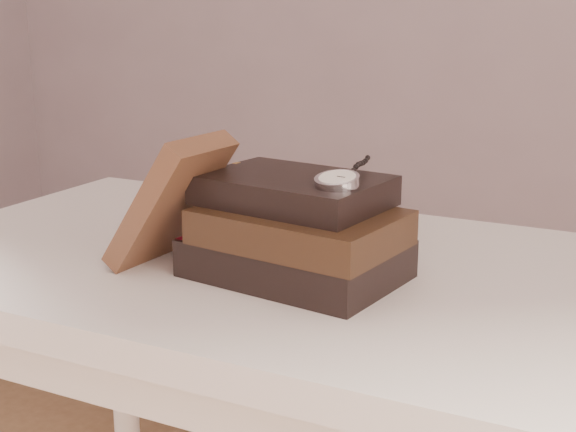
% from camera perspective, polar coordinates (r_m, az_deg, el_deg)
% --- Properties ---
extents(table, '(1.00, 0.60, 0.75)m').
position_cam_1_polar(table, '(1.08, -1.71, -7.53)').
color(table, beige).
rests_on(table, ground).
extents(book_stack, '(0.27, 0.20, 0.12)m').
position_cam_1_polar(book_stack, '(0.95, 0.61, -1.11)').
color(book_stack, black).
rests_on(book_stack, table).
extents(journal, '(0.14, 0.13, 0.17)m').
position_cam_1_polar(journal, '(0.99, -8.45, 1.04)').
color(journal, '#3F2418').
rests_on(journal, table).
extents(pocket_watch, '(0.06, 0.16, 0.02)m').
position_cam_1_polar(pocket_watch, '(0.89, 3.67, 2.66)').
color(pocket_watch, silver).
rests_on(pocket_watch, book_stack).
extents(eyeglasses, '(0.12, 0.13, 0.05)m').
position_cam_1_polar(eyeglasses, '(1.06, -0.81, 1.32)').
color(eyeglasses, silver).
rests_on(eyeglasses, book_stack).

